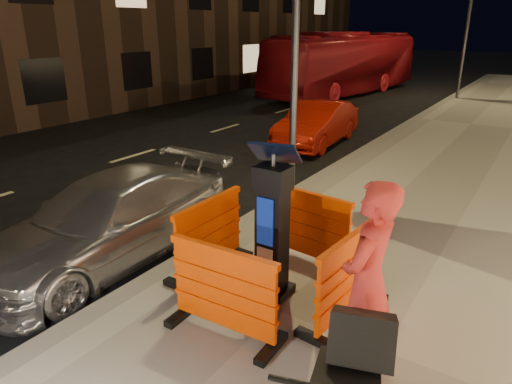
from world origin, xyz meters
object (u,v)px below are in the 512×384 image
Objects in this scene: parking_kiosk at (272,225)px; car_red at (316,144)px; barrier_kerbside at (209,236)px; barrier_front at (224,292)px; car_silver at (114,257)px; man at (367,282)px; bus_doubledecker at (343,94)px; barrier_bldgside at (347,278)px; barrier_back at (308,227)px.

car_red is (-3.03, 7.40, -1.05)m from parking_kiosk.
barrier_kerbside is 0.35× the size of car_red.
parking_kiosk reaches higher than barrier_front.
man is at bearing -5.93° from car_silver.
bus_doubledecker is (-3.27, 9.61, 0.00)m from car_red.
barrier_kerbside is 0.31× the size of car_silver.
car_red is 10.15m from bus_doubledecker.
car_red is 9.28m from man.
car_red is (-3.98, 7.40, -0.65)m from barrier_bldgside.
bus_doubledecker reaches higher than barrier_back.
bus_doubledecker reaches higher than barrier_bldgside.
barrier_front and barrier_kerbside have the same top height.
man reaches higher than car_silver.
car_red is at bearing 33.01° from barrier_bldgside.
car_silver is (-2.55, -1.23, -0.65)m from barrier_back.
barrier_back is 7.16m from car_red.
barrier_front reaches higher than car_silver.
barrier_front is at bearing -74.16° from car_red.
bus_doubledecker is (-7.25, 17.01, -0.65)m from barrier_bldgside.
car_red is 0.35× the size of bus_doubledecker.
bus_doubledecker is at bearing 18.23° from barrier_kerbside.
car_silver is at bearing -170.89° from parking_kiosk.
parking_kiosk reaches higher than car_red.
bus_doubledecker is 5.47× the size of man.
parking_kiosk is 1.03m from barrier_bldgside.
man is at bearing -105.45° from barrier_kerbside.
car_red is (-0.48, 7.69, 0.00)m from car_silver.
barrier_back is 1.00× the size of barrier_bldgside.
bus_doubledecker is (-3.75, 17.30, 0.00)m from car_silver.
barrier_bldgside is (1.90, 0.00, 0.00)m from barrier_kerbside.
man is at bearing -23.28° from parking_kiosk.
man reaches higher than parking_kiosk.
barrier_front is 0.31× the size of car_silver.
man is at bearing 8.63° from barrier_front.
parking_kiosk is 0.17× the size of bus_doubledecker.
car_silver and car_red have the same top height.
barrier_bldgside is at bearing 2.76° from parking_kiosk.
barrier_back is at bearing 87.76° from barrier_front.
parking_kiosk is 8.07m from car_red.
barrier_front is 1.34m from barrier_kerbside.
barrier_bldgside is at bearing -89.24° from barrier_kerbside.
barrier_kerbside is at bearing -129.24° from barrier_back.
man is (4.42, -8.09, 1.10)m from car_red.
barrier_kerbside is at bearing -65.32° from bus_doubledecker.
man is (1.40, -0.68, 0.05)m from parking_kiosk.
car_silver is (-2.55, -0.28, -1.05)m from parking_kiosk.
barrier_kerbside reaches higher than car_red.
parking_kiosk reaches higher than car_silver.
car_red is at bearing -63.97° from bus_doubledecker.
barrier_back is at bearing 92.76° from parking_kiosk.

